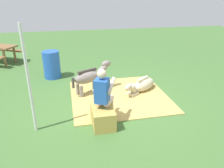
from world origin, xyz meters
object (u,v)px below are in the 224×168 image
object	(u,v)px
hay_bale	(103,117)
pony_lying	(142,85)
pony_standing	(90,76)
tent_pole_left	(29,81)
person_seated	(103,93)
water_barrel	(52,65)

from	to	relation	value
hay_bale	pony_lying	distance (m)	2.12
pony_standing	tent_pole_left	bearing A→B (deg)	139.69
person_seated	water_barrel	xyz separation A→B (m)	(3.12, 1.25, -0.25)
pony_standing	water_barrel	xyz separation A→B (m)	(1.53, 1.14, -0.06)
hay_bale	person_seated	xyz separation A→B (m)	(0.15, -0.05, 0.50)
water_barrel	tent_pole_left	xyz separation A→B (m)	(-3.16, 0.24, 0.67)
pony_lying	tent_pole_left	distance (m)	3.37
pony_lying	water_barrel	size ratio (longest dim) A/B	1.35
pony_standing	pony_lying	world-z (taller)	pony_standing
person_seated	water_barrel	distance (m)	3.37
hay_bale	water_barrel	size ratio (longest dim) A/B	0.76
hay_bale	person_seated	size ratio (longest dim) A/B	0.54
hay_bale	pony_standing	bearing A→B (deg)	2.26
person_seated	tent_pole_left	bearing A→B (deg)	91.53
pony_standing	tent_pole_left	xyz separation A→B (m)	(-1.63, 1.38, 0.61)
water_barrel	tent_pole_left	bearing A→B (deg)	175.59
water_barrel	pony_lying	bearing A→B (deg)	-122.96
pony_lying	person_seated	bearing A→B (deg)	135.05
hay_bale	tent_pole_left	size ratio (longest dim) A/B	0.31
hay_bale	person_seated	world-z (taller)	person_seated
hay_bale	pony_standing	world-z (taller)	pony_standing
person_seated	water_barrel	size ratio (longest dim) A/B	1.41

